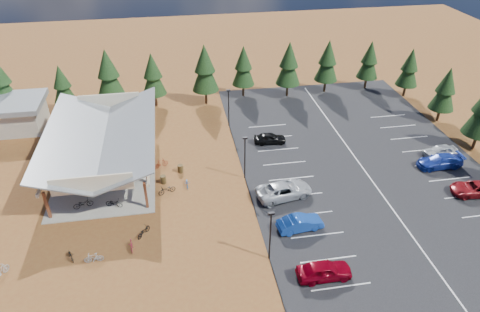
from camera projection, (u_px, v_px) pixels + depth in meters
ground at (201, 194)px, 44.39m from camera, size 140.00×140.00×0.00m
asphalt_lot at (358, 161)px, 49.44m from camera, size 27.00×44.00×0.04m
concrete_pad at (108, 165)px, 48.77m from camera, size 10.60×18.60×0.10m
bike_pavilion at (102, 136)px, 46.72m from camera, size 11.65×19.40×4.97m
outbuilding at (1, 115)px, 54.86m from camera, size 11.00×7.00×3.90m
lamp_post_0 at (270, 233)px, 35.19m from camera, size 0.50×0.25×5.14m
lamp_post_1 at (245, 155)px, 45.13m from camera, size 0.50×0.25×5.14m
lamp_post_2 at (229, 105)px, 55.06m from camera, size 0.50×0.25×5.14m
trash_bin_0 at (163, 179)px, 45.73m from camera, size 0.60×0.60×0.90m
trash_bin_1 at (180, 169)px, 47.45m from camera, size 0.60×0.60×0.90m
pine_1 at (62, 84)px, 57.53m from camera, size 2.99×2.99×6.96m
pine_2 at (108, 73)px, 57.86m from camera, size 3.78×3.78×8.80m
pine_3 at (153, 74)px, 59.13m from camera, size 3.36×3.36×7.82m
pine_4 at (205, 68)px, 59.50m from camera, size 3.77×3.77×8.78m
pine_5 at (243, 66)px, 62.02m from camera, size 3.31×3.31×7.70m
pine_6 at (289, 64)px, 61.77m from camera, size 3.57×3.57×8.32m
pine_7 at (328, 61)px, 63.17m from camera, size 3.46×3.46×8.05m
pine_8 at (369, 60)px, 64.48m from camera, size 3.21×3.21×7.47m
pine_12 at (446, 89)px, 55.38m from camera, size 3.25×3.25×7.56m
pine_13 at (410, 67)px, 62.11m from camera, size 3.16×3.16×7.35m
bike_0 at (83, 204)px, 42.09m from camera, size 2.00×1.14×0.99m
bike_1 at (70, 179)px, 45.53m from camera, size 1.56×0.49×0.93m
bike_2 at (98, 159)px, 48.82m from camera, size 1.94×0.91×0.98m
bike_3 at (90, 136)px, 53.34m from camera, size 1.52×0.51×0.90m
bike_4 at (114, 203)px, 42.22m from camera, size 1.83×1.12×0.91m
bike_5 at (130, 169)px, 47.05m from camera, size 1.71×0.53×1.02m
bike_6 at (140, 155)px, 49.58m from camera, size 1.71×0.74×0.87m
bike_7 at (137, 130)px, 54.33m from camera, size 1.78×0.62×1.05m
bike_8 at (71, 255)px, 36.56m from camera, size 1.09×1.60×0.80m
bike_9 at (0, 272)px, 34.81m from camera, size 1.26×1.85×1.09m
bike_11 at (131, 245)px, 37.50m from camera, size 0.60×1.56×0.91m
bike_12 at (144, 231)px, 38.97m from camera, size 1.50×1.74×0.90m
bike_13 at (94, 258)px, 36.20m from camera, size 1.64×0.54×0.97m
bike_14 at (187, 183)px, 45.21m from camera, size 0.55×1.58×0.83m
bike_15 at (161, 163)px, 48.15m from camera, size 1.81×1.25×1.07m
bike_16 at (167, 190)px, 44.15m from camera, size 1.97×1.26×0.98m
car_0 at (324, 270)px, 34.61m from camera, size 4.53×1.84×1.54m
car_1 at (300, 223)px, 39.47m from camera, size 4.48×2.03×1.43m
car_2 at (284, 190)px, 43.52m from camera, size 6.18×3.67×1.61m
car_4 at (270, 138)px, 52.54m from camera, size 4.01×1.93×1.32m
car_6 at (475, 189)px, 43.93m from camera, size 5.12×2.87×1.35m
car_7 at (440, 161)px, 48.09m from camera, size 5.12×2.13×1.48m
car_8 at (440, 151)px, 50.05m from camera, size 3.98×1.63×1.35m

